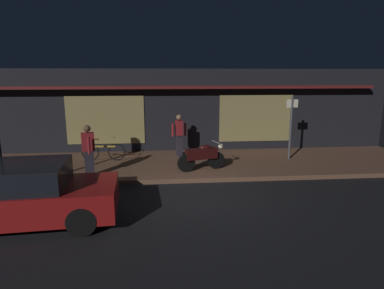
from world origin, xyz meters
TOP-DOWN VIEW (x-y plane):
  - ground_plane at (0.00, 0.00)m, footprint 60.00×60.00m
  - sidewalk_slab at (0.00, 3.00)m, footprint 18.00×4.00m
  - storefront_building at (0.00, 6.39)m, footprint 18.00×3.30m
  - motorcycle at (0.50, 1.92)m, footprint 1.67×0.70m
  - bicycle_parked at (-3.09, 3.52)m, footprint 1.66×0.42m
  - person_photographer at (-3.18, 1.51)m, footprint 0.43×0.61m
  - person_bystander at (-0.18, 4.02)m, footprint 0.61×0.42m
  - sign_post at (4.03, 3.12)m, footprint 0.44×0.09m
  - parked_car_near at (-4.03, -1.52)m, footprint 4.22×2.07m

SIDE VIEW (x-z plane):
  - ground_plane at x=0.00m, z-range 0.00..0.00m
  - sidewalk_slab at x=0.00m, z-range 0.00..0.15m
  - bicycle_parked at x=-3.09m, z-range 0.05..0.96m
  - motorcycle at x=0.50m, z-range 0.16..1.13m
  - parked_car_near at x=-4.03m, z-range -0.01..1.41m
  - person_photographer at x=-3.18m, z-range 0.19..1.86m
  - person_bystander at x=-0.18m, z-range 0.19..1.86m
  - sign_post at x=4.03m, z-range 0.31..2.71m
  - storefront_building at x=0.00m, z-range 0.00..3.60m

